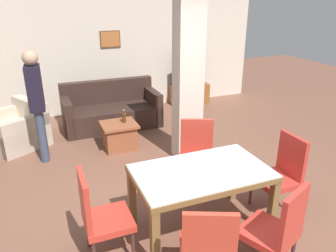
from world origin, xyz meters
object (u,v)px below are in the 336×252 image
object	(u,v)px
dining_chair_far_right	(197,154)
tv_screen	(190,71)
armchair	(17,130)
dining_table	(201,184)
tv_stand	(190,94)
dining_chair_near_left	(207,249)
dining_chair_head_left	(99,214)
standing_person	(36,99)
bottle	(124,118)
dining_chair_head_right	(282,171)
dining_chair_near_right	(277,228)
sofa	(111,112)
coffee_table	(119,135)

from	to	relation	value
dining_chair_far_right	tv_screen	distance (m)	3.82
dining_chair_far_right	armchair	world-z (taller)	dining_chair_far_right
dining_table	tv_stand	bearing A→B (deg)	65.88
tv_screen	dining_chair_near_left	bearing A→B (deg)	52.72
dining_table	dining_chair_head_left	xyz separation A→B (m)	(-1.11, 0.00, -0.08)
dining_chair_head_left	standing_person	bearing A→B (deg)	-170.11
bottle	dining_chair_near_left	bearing A→B (deg)	-92.76
dining_chair_head_right	standing_person	world-z (taller)	standing_person
dining_chair_head_right	dining_chair_near_right	distance (m)	1.10
tv_screen	dining_chair_far_right	bearing A→B (deg)	52.60
sofa	tv_screen	world-z (taller)	tv_screen
dining_chair_head_left	dining_chair_near_right	distance (m)	1.68
dining_chair_head_left	dining_chair_near_left	bearing A→B (deg)	42.80
armchair	tv_stand	xyz separation A→B (m)	(3.86, 1.05, -0.03)
dining_chair_near_right	tv_screen	distance (m)	5.35
tv_screen	tv_stand	bearing A→B (deg)	180.00
dining_chair_near_right	sofa	bearing A→B (deg)	73.56
armchair	standing_person	xyz separation A→B (m)	(0.40, -0.76, 0.75)
dining_table	dining_chair_far_right	xyz separation A→B (m)	(0.36, 0.82, -0.08)
dining_chair_near_right	standing_person	distance (m)	3.85
dining_chair_head_left	dining_table	bearing A→B (deg)	90.00
tv_stand	dining_chair_head_left	bearing A→B (deg)	-125.22
dining_chair_far_right	sofa	distance (m)	2.78
dining_chair_near_left	tv_screen	distance (m)	5.60
coffee_table	tv_screen	distance (m)	2.96
dining_table	bottle	bearing A→B (deg)	94.67
dining_chair_head_left	coffee_table	bearing A→B (deg)	161.78
standing_person	tv_screen	bearing A→B (deg)	119.94
dining_table	coffee_table	distance (m)	2.48
dining_chair_near_left	dining_chair_head_right	bearing A→B (deg)	53.06
armchair	tv_stand	distance (m)	4.00
dining_chair_head_left	coffee_table	size ratio (longest dim) A/B	1.61
dining_chair_head_right	standing_person	size ratio (longest dim) A/B	0.55
dining_chair_near_left	dining_table	bearing A→B (deg)	90.00
armchair	coffee_table	bearing A→B (deg)	-145.73
dining_table	dining_chair_head_right	world-z (taller)	dining_chair_head_right
dining_chair_near_right	armchair	bearing A→B (deg)	95.86
sofa	coffee_table	world-z (taller)	sofa
dining_chair_near_right	armchair	size ratio (longest dim) A/B	0.78
dining_chair_head_left	tv_stand	distance (m)	5.26
dining_chair_near_right	bottle	world-z (taller)	dining_chair_near_right
dining_chair_far_right	dining_chair_near_left	distance (m)	1.78
armchair	dining_chair_near_right	bearing A→B (deg)	-179.91
bottle	sofa	bearing A→B (deg)	89.53
dining_chair_head_left	tv_screen	distance (m)	5.26
coffee_table	dining_chair_near_left	bearing A→B (deg)	-90.93
sofa	bottle	xyz separation A→B (m)	(-0.01, -1.07, 0.24)
tv_stand	standing_person	xyz separation A→B (m)	(-3.46, -1.80, 0.78)
coffee_table	dining_chair_far_right	bearing A→B (deg)	-67.68
coffee_table	bottle	bearing A→B (deg)	15.17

